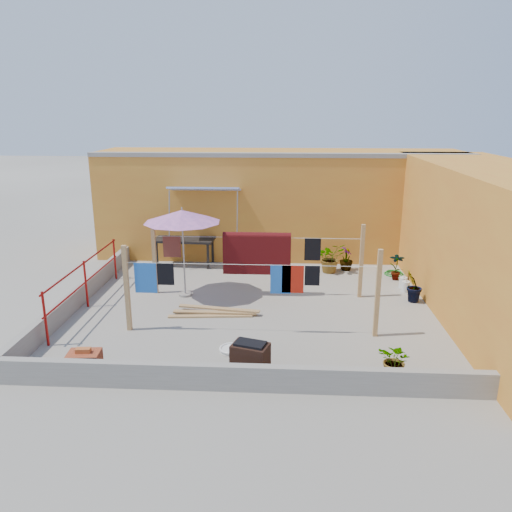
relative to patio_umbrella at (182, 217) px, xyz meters
name	(u,v)px	position (x,y,z in m)	size (l,w,h in m)	color
ground	(255,307)	(1.74, -0.65, -1.96)	(80.00, 80.00, 0.00)	#9E998E
wall_back	(280,203)	(2.24, 4.04, -0.35)	(11.00, 3.27, 3.21)	#C3822A
wall_right	(495,243)	(6.94, -0.65, -0.36)	(2.40, 9.00, 3.20)	#C3822A
parapet_front	(241,378)	(1.74, -4.23, -1.74)	(8.30, 0.16, 0.44)	gray
parapet_left	(81,294)	(-2.34, -0.65, -1.74)	(0.16, 7.30, 0.44)	gray
red_railing	(85,277)	(-2.11, -0.85, -1.24)	(0.05, 4.20, 1.10)	maroon
clothesline_rig	(255,258)	(1.72, -0.11, -0.94)	(5.09, 2.35, 1.80)	tan
patio_umbrella	(182,217)	(0.00, 0.00, 0.00)	(1.96, 1.96, 2.19)	gray
outdoor_table	(185,241)	(-0.49, 2.55, -1.24)	(1.76, 0.95, 0.80)	black
brick_stack	(85,363)	(-0.98, -3.85, -1.76)	(0.58, 0.44, 0.47)	#963722
lumber_pile	(215,312)	(0.89, -1.17, -1.90)	(2.01, 0.58, 0.12)	tan
brazier	(250,357)	(1.85, -3.63, -1.69)	(0.71, 0.57, 0.55)	black
white_basin	(231,349)	(1.44, -2.89, -1.92)	(0.47, 0.47, 0.08)	silver
water_jug_a	(403,282)	(5.44, 0.88, -1.82)	(0.20, 0.20, 0.32)	silver
water_jug_b	(406,286)	(5.44, 0.58, -1.83)	(0.20, 0.20, 0.31)	silver
green_hose	(394,273)	(5.44, 1.95, -1.93)	(0.53, 0.53, 0.08)	#197322
plant_back_a	(331,257)	(3.70, 2.08, -1.54)	(0.76, 0.66, 0.85)	#235518
plant_back_b	(346,259)	(4.16, 2.30, -1.63)	(0.37, 0.37, 0.67)	#235518
plant_right_a	(397,266)	(5.40, 1.50, -1.59)	(0.39, 0.27, 0.75)	#235518
plant_right_b	(414,286)	(5.44, -0.14, -1.57)	(0.44, 0.35, 0.79)	#235518
plant_right_c	(396,361)	(4.30, -3.67, -1.65)	(0.56, 0.48, 0.62)	#235518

